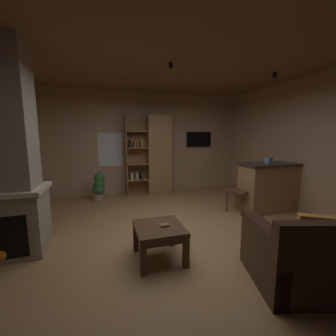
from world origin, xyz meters
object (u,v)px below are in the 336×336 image
object	(u,v)px
stone_fireplace	(3,162)
coffee_table	(159,233)
tissue_box	(268,160)
table_book_0	(164,225)
bookshelf_cabinet	(156,156)
wall_mounted_tv	(199,139)
dining_chair	(242,187)
potted_floor_plant	(99,187)
leather_couch	(326,258)
kitchen_bar_counter	(273,186)

from	to	relation	value
stone_fireplace	coffee_table	size ratio (longest dim) A/B	4.34
tissue_box	coffee_table	xyz separation A→B (m)	(-2.72, -1.19, -0.73)
stone_fireplace	table_book_0	bearing A→B (deg)	-20.69
bookshelf_cabinet	table_book_0	size ratio (longest dim) A/B	18.37
bookshelf_cabinet	wall_mounted_tv	bearing A→B (deg)	8.66
coffee_table	table_book_0	xyz separation A→B (m)	(0.07, -0.02, 0.10)
stone_fireplace	dining_chair	xyz separation A→B (m)	(4.05, 0.53, -0.73)
potted_floor_plant	wall_mounted_tv	size ratio (longest dim) A/B	0.91
tissue_box	leather_couch	xyz separation A→B (m)	(-1.13, -2.19, -0.78)
kitchen_bar_counter	coffee_table	bearing A→B (deg)	-158.00
coffee_table	leather_couch	bearing A→B (deg)	-32.16
stone_fireplace	leather_couch	bearing A→B (deg)	-26.24
stone_fireplace	table_book_0	world-z (taller)	stone_fireplace
stone_fireplace	kitchen_bar_counter	xyz separation A→B (m)	(4.75, 0.42, -0.74)
coffee_table	potted_floor_plant	size ratio (longest dim) A/B	0.91
potted_floor_plant	wall_mounted_tv	xyz separation A→B (m)	(2.90, 0.50, 1.15)
kitchen_bar_counter	stone_fireplace	bearing A→B (deg)	-174.93
bookshelf_cabinet	leather_couch	distance (m)	4.36
stone_fireplace	potted_floor_plant	world-z (taller)	stone_fireplace
kitchen_bar_counter	tissue_box	size ratio (longest dim) A/B	12.26
dining_chair	coffee_table	bearing A→B (deg)	-149.54
bookshelf_cabinet	coffee_table	distance (m)	3.37
bookshelf_cabinet	kitchen_bar_counter	bearing A→B (deg)	-44.59
leather_couch	coffee_table	world-z (taller)	leather_couch
coffee_table	potted_floor_plant	bearing A→B (deg)	104.91
stone_fireplace	tissue_box	bearing A→B (deg)	5.77
kitchen_bar_counter	potted_floor_plant	xyz separation A→B (m)	(-3.62, 1.78, -0.17)
tissue_box	potted_floor_plant	world-z (taller)	tissue_box
stone_fireplace	leather_couch	distance (m)	4.01
potted_floor_plant	wall_mounted_tv	world-z (taller)	wall_mounted_tv
kitchen_bar_counter	dining_chair	distance (m)	0.71
stone_fireplace	tissue_box	size ratio (longest dim) A/B	23.29
bookshelf_cabinet	potted_floor_plant	distance (m)	1.70
bookshelf_cabinet	leather_couch	bearing A→B (deg)	-78.64
stone_fireplace	kitchen_bar_counter	bearing A→B (deg)	5.07
coffee_table	wall_mounted_tv	size ratio (longest dim) A/B	0.83
bookshelf_cabinet	table_book_0	xyz separation A→B (m)	(-0.68, -3.24, -0.60)
table_book_0	wall_mounted_tv	xyz separation A→B (m)	(2.06, 3.45, 1.04)
potted_floor_plant	table_book_0	bearing A→B (deg)	-74.00
coffee_table	stone_fireplace	bearing A→B (deg)	159.19
tissue_box	coffee_table	bearing A→B (deg)	-156.30
stone_fireplace	table_book_0	xyz separation A→B (m)	(1.97, -0.75, -0.80)
leather_couch	dining_chair	xyz separation A→B (m)	(0.55, 2.26, 0.22)
tissue_box	wall_mounted_tv	world-z (taller)	wall_mounted_tv
stone_fireplace	bookshelf_cabinet	world-z (taller)	stone_fireplace
dining_chair	wall_mounted_tv	distance (m)	2.38
dining_chair	wall_mounted_tv	bearing A→B (deg)	90.32
coffee_table	wall_mounted_tv	distance (m)	4.19
coffee_table	potted_floor_plant	world-z (taller)	potted_floor_plant
leather_couch	coffee_table	distance (m)	1.88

